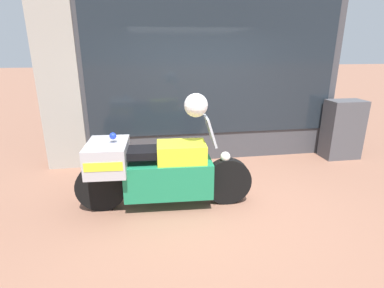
% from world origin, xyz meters
% --- Properties ---
extents(ground_plane, '(60.00, 60.00, 0.00)m').
position_xyz_m(ground_plane, '(0.00, 0.00, 0.00)').
color(ground_plane, '#8E604C').
extents(shop_building, '(5.59, 0.55, 4.18)m').
position_xyz_m(shop_building, '(-0.34, 2.00, 2.10)').
color(shop_building, '#424247').
rests_on(shop_building, ground).
extents(window_display, '(4.43, 0.30, 2.02)m').
position_xyz_m(window_display, '(0.28, 2.03, 0.48)').
color(window_display, slate).
rests_on(window_display, ground).
extents(paramedic_motorcycle, '(2.43, 0.76, 1.28)m').
position_xyz_m(paramedic_motorcycle, '(-0.91, 0.11, 0.56)').
color(paramedic_motorcycle, black).
rests_on(paramedic_motorcycle, ground).
extents(utility_cabinet, '(0.70, 0.43, 1.16)m').
position_xyz_m(utility_cabinet, '(2.88, 1.50, 0.58)').
color(utility_cabinet, '#4C4C51').
rests_on(utility_cabinet, ground).
extents(white_helmet, '(0.31, 0.31, 0.31)m').
position_xyz_m(white_helmet, '(-0.34, 0.08, 1.44)').
color(white_helmet, white).
rests_on(white_helmet, paramedic_motorcycle).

